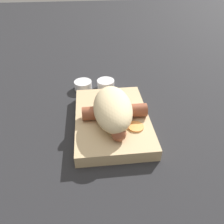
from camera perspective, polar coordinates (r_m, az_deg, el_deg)
name	(u,v)px	position (r m, az deg, el deg)	size (l,w,h in m)	color
ground_plane	(112,125)	(0.53, 0.00, -3.32)	(3.00, 3.00, 0.00)	#232326
food_tray	(112,120)	(0.52, 0.00, -2.13)	(0.24, 0.17, 0.03)	tan
bread_roll	(113,108)	(0.48, 0.22, 1.05)	(0.15, 0.09, 0.06)	beige
sausage	(115,112)	(0.49, 0.71, 0.06)	(0.18, 0.15, 0.03)	brown
pickled_veggies	(134,126)	(0.48, 5.74, -3.74)	(0.04, 0.05, 0.00)	#F99E4C
condiment_cup_near	(106,84)	(0.66, -1.47, 7.25)	(0.05, 0.05, 0.02)	white
condiment_cup_far	(83,85)	(0.66, -7.54, 6.90)	(0.05, 0.05, 0.02)	white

